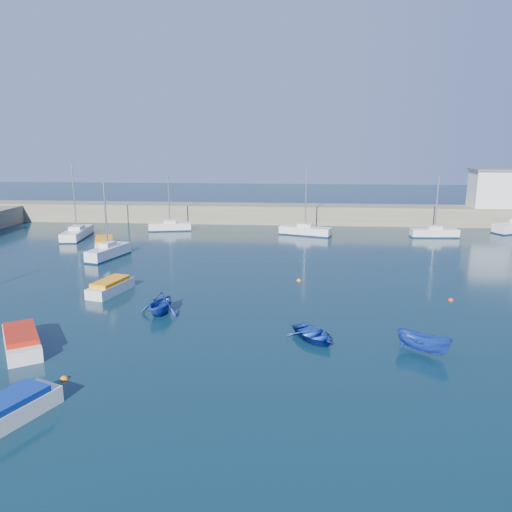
# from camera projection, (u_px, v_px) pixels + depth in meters

# --- Properties ---
(ground) EXTENTS (220.00, 220.00, 0.00)m
(ground) POSITION_uv_depth(u_px,v_px,m) (280.00, 359.00, 27.64)
(ground) COLOR #0B2632
(ground) RESTS_ON ground
(back_wall) EXTENTS (96.00, 4.50, 2.60)m
(back_wall) POSITION_uv_depth(u_px,v_px,m) (291.00, 214.00, 71.96)
(back_wall) COLOR #736D58
(back_wall) RESTS_ON ground
(harbor_office) EXTENTS (10.00, 4.00, 5.00)m
(harbor_office) POSITION_uv_depth(u_px,v_px,m) (509.00, 189.00, 68.74)
(harbor_office) COLOR silver
(harbor_office) RESTS_ON back_wall
(sailboat_3) EXTENTS (3.03, 5.87, 7.67)m
(sailboat_3) POSITION_uv_depth(u_px,v_px,m) (108.00, 252.00, 50.89)
(sailboat_3) COLOR silver
(sailboat_3) RESTS_ON ground
(sailboat_4) EXTENTS (2.78, 7.32, 9.29)m
(sailboat_4) POSITION_uv_depth(u_px,v_px,m) (77.00, 233.00, 61.21)
(sailboat_4) COLOR silver
(sailboat_4) RESTS_ON ground
(sailboat_5) EXTENTS (5.71, 2.64, 7.36)m
(sailboat_5) POSITION_uv_depth(u_px,v_px,m) (170.00, 226.00, 66.08)
(sailboat_5) COLOR silver
(sailboat_5) RESTS_ON ground
(sailboat_6) EXTENTS (6.71, 3.78, 8.49)m
(sailboat_6) POSITION_uv_depth(u_px,v_px,m) (305.00, 230.00, 63.04)
(sailboat_6) COLOR silver
(sailboat_6) RESTS_ON ground
(sailboat_7) EXTENTS (5.84, 1.99, 7.62)m
(sailboat_7) POSITION_uv_depth(u_px,v_px,m) (434.00, 233.00, 61.74)
(sailboat_7) COLOR silver
(sailboat_7) RESTS_ON ground
(motorboat_0) EXTENTS (4.26, 5.17, 1.13)m
(motorboat_0) POSITION_uv_depth(u_px,v_px,m) (21.00, 340.00, 28.86)
(motorboat_0) COLOR silver
(motorboat_0) RESTS_ON ground
(motorboat_1) EXTENTS (2.63, 4.69, 1.09)m
(motorboat_1) POSITION_uv_depth(u_px,v_px,m) (111.00, 287.00, 39.44)
(motorboat_1) COLOR silver
(motorboat_1) RESTS_ON ground
(motorboat_2) EXTENTS (3.69, 5.77, 1.12)m
(motorboat_2) POSITION_uv_depth(u_px,v_px,m) (104.00, 243.00, 55.72)
(motorboat_2) COLOR silver
(motorboat_2) RESTS_ON ground
(motorboat_3) EXTENTS (3.34, 5.01, 1.11)m
(motorboat_3) POSITION_uv_depth(u_px,v_px,m) (6.00, 411.00, 21.39)
(motorboat_3) COLOR silver
(motorboat_3) RESTS_ON ground
(dinghy_center) EXTENTS (3.92, 4.20, 0.71)m
(dinghy_center) POSITION_uv_depth(u_px,v_px,m) (313.00, 335.00, 30.16)
(dinghy_center) COLOR #16359B
(dinghy_center) RESTS_ON ground
(dinghy_left) EXTENTS (3.29, 3.64, 1.67)m
(dinghy_left) POSITION_uv_depth(u_px,v_px,m) (160.00, 303.00, 34.54)
(dinghy_left) COLOR #16359B
(dinghy_left) RESTS_ON ground
(dinghy_right) EXTENTS (3.28, 2.81, 1.23)m
(dinghy_right) POSITION_uv_depth(u_px,v_px,m) (424.00, 343.00, 28.28)
(dinghy_right) COLOR #16359B
(dinghy_right) RESTS_ON ground
(buoy_0) EXTENTS (0.42, 0.42, 0.42)m
(buoy_0) POSITION_uv_depth(u_px,v_px,m) (64.00, 380.00, 25.29)
(buoy_0) COLOR orange
(buoy_0) RESTS_ON ground
(buoy_1) EXTENTS (0.41, 0.41, 0.41)m
(buoy_1) POSITION_uv_depth(u_px,v_px,m) (451.00, 301.00, 37.64)
(buoy_1) COLOR red
(buoy_1) RESTS_ON ground
(buoy_3) EXTENTS (0.38, 0.38, 0.38)m
(buoy_3) POSITION_uv_depth(u_px,v_px,m) (299.00, 281.00, 42.83)
(buoy_3) COLOR orange
(buoy_3) RESTS_ON ground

